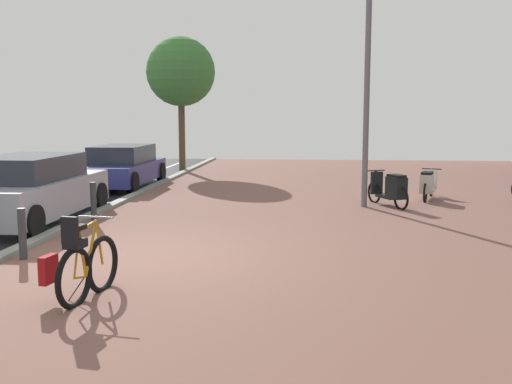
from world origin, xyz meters
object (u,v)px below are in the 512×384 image
(street_tree, at_px, (181,72))
(bollard_far, at_px, (93,203))
(bicycle_foreground, at_px, (84,267))
(bollard_near, at_px, (22,234))
(lamp_post, at_px, (367,72))
(scooter_mid, at_px, (391,189))
(scooter_near, at_px, (428,184))
(parked_car_near, at_px, (30,190))
(parked_car_far, at_px, (122,167))

(street_tree, xyz_separation_m, bollard_far, (0.59, -11.21, -3.43))
(bicycle_foreground, xyz_separation_m, bollard_far, (-1.70, 4.80, 0.03))
(street_tree, relative_size, bollard_near, 6.50)
(bicycle_foreground, xyz_separation_m, lamp_post, (4.08, 7.52, 2.83))
(scooter_mid, relative_size, bollard_near, 1.95)
(scooter_near, relative_size, scooter_mid, 1.07)
(scooter_mid, height_order, bollard_near, scooter_mid)
(scooter_near, bearing_deg, bollard_far, -151.82)
(parked_car_near, xyz_separation_m, street_tree, (0.84, 11.06, 3.19))
(bollard_near, bearing_deg, scooter_near, 43.06)
(bicycle_foreground, bearing_deg, scooter_near, 56.51)
(street_tree, bearing_deg, bollard_near, -87.61)
(bicycle_foreground, height_order, bollard_near, bicycle_foreground)
(parked_car_near, height_order, street_tree, street_tree)
(scooter_mid, bearing_deg, bicycle_foreground, -121.93)
(scooter_mid, distance_m, bollard_near, 8.64)
(bicycle_foreground, height_order, lamp_post, lamp_post)
(bicycle_foreground, height_order, scooter_mid, bicycle_foreground)
(scooter_mid, xyz_separation_m, street_tree, (-7.01, 8.44, 3.43))
(lamp_post, distance_m, bollard_near, 8.61)
(scooter_near, distance_m, lamp_post, 3.59)
(bicycle_foreground, height_order, scooter_near, bicycle_foreground)
(scooter_near, height_order, street_tree, street_tree)
(parked_car_near, relative_size, lamp_post, 0.76)
(scooter_mid, height_order, bollard_far, bollard_far)
(bollard_near, bearing_deg, bollard_far, 90.00)
(scooter_near, height_order, lamp_post, lamp_post)
(bicycle_foreground, bearing_deg, bollard_far, 109.44)
(scooter_mid, relative_size, bollard_far, 1.84)
(bollard_near, xyz_separation_m, bollard_far, (0.00, 3.01, 0.03))
(parked_car_near, relative_size, street_tree, 0.85)
(scooter_near, xyz_separation_m, lamp_post, (-1.78, -1.33, 2.82))
(parked_car_far, xyz_separation_m, bollard_near, (1.38, -9.12, -0.21))
(scooter_mid, distance_m, bollard_far, 6.99)
(parked_car_near, distance_m, street_tree, 11.54)
(scooter_mid, bearing_deg, parked_car_near, -161.52)
(bicycle_foreground, bearing_deg, bollard_near, 133.42)
(scooter_mid, relative_size, street_tree, 0.30)
(scooter_near, height_order, parked_car_far, parked_car_far)
(parked_car_far, relative_size, bollard_far, 4.88)
(bicycle_foreground, relative_size, bollard_far, 1.63)
(parked_car_far, relative_size, lamp_post, 0.72)
(bicycle_foreground, bearing_deg, street_tree, 98.14)
(scooter_mid, relative_size, lamp_post, 0.27)
(parked_car_near, xyz_separation_m, bollard_far, (1.43, -0.15, -0.24))
(scooter_near, xyz_separation_m, parked_car_near, (-8.98, -3.90, 0.26))
(scooter_near, distance_m, bollard_near, 10.33)
(bicycle_foreground, relative_size, scooter_mid, 0.89)
(parked_car_far, relative_size, street_tree, 0.80)
(bicycle_foreground, xyz_separation_m, parked_car_near, (-3.13, 4.95, 0.27))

